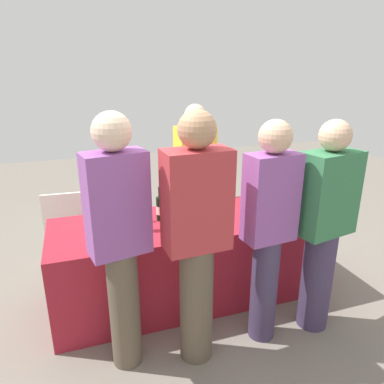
% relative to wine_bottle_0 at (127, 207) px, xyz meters
% --- Properties ---
extents(ground_plane, '(12.00, 12.00, 0.00)m').
position_rel_wine_bottle_0_xyz_m(ground_plane, '(0.53, -0.16, -0.87)').
color(ground_plane, slate).
extents(tasting_table, '(2.39, 0.81, 0.75)m').
position_rel_wine_bottle_0_xyz_m(tasting_table, '(0.53, -0.16, -0.50)').
color(tasting_table, maroon).
rests_on(tasting_table, ground_plane).
extents(wine_bottle_0, '(0.08, 0.08, 0.34)m').
position_rel_wine_bottle_0_xyz_m(wine_bottle_0, '(0.00, 0.00, 0.00)').
color(wine_bottle_0, black).
rests_on(wine_bottle_0, tasting_table).
extents(wine_bottle_1, '(0.07, 0.07, 0.30)m').
position_rel_wine_bottle_0_xyz_m(wine_bottle_1, '(0.27, -0.09, -0.01)').
color(wine_bottle_1, black).
rests_on(wine_bottle_1, tasting_table).
extents(wine_bottle_2, '(0.08, 0.08, 0.32)m').
position_rel_wine_bottle_0_xyz_m(wine_bottle_2, '(0.65, 0.00, -0.01)').
color(wine_bottle_2, black).
rests_on(wine_bottle_2, tasting_table).
extents(wine_bottle_3, '(0.07, 0.07, 0.31)m').
position_rel_wine_bottle_0_xyz_m(wine_bottle_3, '(0.76, 0.02, -0.01)').
color(wine_bottle_3, black).
rests_on(wine_bottle_3, tasting_table).
extents(wine_bottle_4, '(0.08, 0.08, 0.33)m').
position_rel_wine_bottle_0_xyz_m(wine_bottle_4, '(1.34, -0.04, -0.00)').
color(wine_bottle_4, black).
rests_on(wine_bottle_4, tasting_table).
extents(wine_bottle_5, '(0.08, 0.08, 0.34)m').
position_rel_wine_bottle_0_xyz_m(wine_bottle_5, '(1.49, -0.02, 0.00)').
color(wine_bottle_5, black).
rests_on(wine_bottle_5, tasting_table).
extents(wine_glass_0, '(0.07, 0.07, 0.15)m').
position_rel_wine_bottle_0_xyz_m(wine_glass_0, '(0.12, -0.26, -0.01)').
color(wine_glass_0, silver).
rests_on(wine_glass_0, tasting_table).
extents(wine_glass_1, '(0.06, 0.06, 0.13)m').
position_rel_wine_bottle_0_xyz_m(wine_glass_1, '(0.29, -0.25, -0.03)').
color(wine_glass_1, silver).
rests_on(wine_glass_1, tasting_table).
extents(wine_glass_2, '(0.06, 0.06, 0.13)m').
position_rel_wine_bottle_0_xyz_m(wine_glass_2, '(0.51, -0.37, -0.03)').
color(wine_glass_2, silver).
rests_on(wine_glass_2, tasting_table).
extents(wine_glass_3, '(0.06, 0.06, 0.14)m').
position_rel_wine_bottle_0_xyz_m(wine_glass_3, '(1.42, -0.31, -0.02)').
color(wine_glass_3, silver).
rests_on(wine_glass_3, tasting_table).
extents(ice_bucket, '(0.24, 0.24, 0.22)m').
position_rel_wine_bottle_0_xyz_m(ice_bucket, '(1.27, -0.18, -0.01)').
color(ice_bucket, silver).
rests_on(ice_bucket, tasting_table).
extents(server_pouring, '(0.42, 0.27, 1.66)m').
position_rel_wine_bottle_0_xyz_m(server_pouring, '(0.81, 0.56, 0.03)').
color(server_pouring, '#3F3351').
rests_on(server_pouring, ground_plane).
extents(guest_0, '(0.41, 0.28, 1.76)m').
position_rel_wine_bottle_0_xyz_m(guest_0, '(-0.16, -0.78, 0.10)').
color(guest_0, brown).
rests_on(guest_0, ground_plane).
extents(guest_1, '(0.43, 0.25, 1.76)m').
position_rel_wine_bottle_0_xyz_m(guest_1, '(0.32, -0.87, 0.09)').
color(guest_1, brown).
rests_on(guest_1, ground_plane).
extents(guest_2, '(0.38, 0.23, 1.68)m').
position_rel_wine_bottle_0_xyz_m(guest_2, '(0.87, -0.85, 0.06)').
color(guest_2, '#3F3351').
rests_on(guest_2, ground_plane).
extents(guest_3, '(0.47, 0.31, 1.66)m').
position_rel_wine_bottle_0_xyz_m(guest_3, '(1.33, -0.86, 0.02)').
color(guest_3, '#3F3351').
rests_on(guest_3, ground_plane).
extents(menu_board, '(0.55, 0.06, 0.72)m').
position_rel_wine_bottle_0_xyz_m(menu_board, '(-0.50, 1.00, -0.51)').
color(menu_board, white).
rests_on(menu_board, ground_plane).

